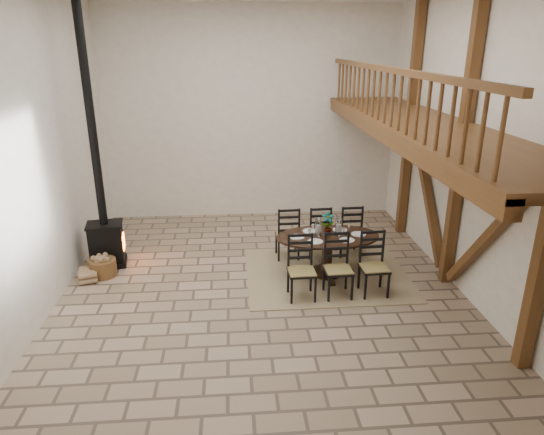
{
  "coord_description": "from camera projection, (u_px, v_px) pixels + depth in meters",
  "views": [
    {
      "loc": [
        -0.46,
        -7.74,
        4.15
      ],
      "look_at": [
        0.21,
        0.4,
        1.19
      ],
      "focal_mm": 32.0,
      "sensor_mm": 36.0,
      "label": 1
    }
  ],
  "objects": [
    {
      "name": "ground",
      "position": [
        262.0,
        287.0,
        8.7
      ],
      "size": [
        8.0,
        8.0,
        0.0
      ],
      "primitive_type": "plane",
      "color": "tan",
      "rests_on": "ground"
    },
    {
      "name": "room_shell",
      "position": [
        335.0,
        117.0,
        7.77
      ],
      "size": [
        7.02,
        8.02,
        5.01
      ],
      "color": "white",
      "rests_on": "ground"
    },
    {
      "name": "rug",
      "position": [
        326.0,
        274.0,
        9.2
      ],
      "size": [
        3.0,
        2.5,
        0.02
      ],
      "primitive_type": "cube",
      "color": "tan",
      "rests_on": "ground"
    },
    {
      "name": "dining_table",
      "position": [
        327.0,
        254.0,
        9.06
      ],
      "size": [
        1.95,
        2.18,
        1.23
      ],
      "rotation": [
        0.0,
        0.0,
        0.03
      ],
      "color": "black",
      "rests_on": "ground"
    },
    {
      "name": "wood_stove",
      "position": [
        103.0,
        211.0,
        9.21
      ],
      "size": [
        0.75,
        0.62,
        5.0
      ],
      "rotation": [
        0.0,
        0.0,
        0.15
      ],
      "color": "black",
      "rests_on": "ground"
    },
    {
      "name": "log_basket",
      "position": [
        103.0,
        267.0,
        9.09
      ],
      "size": [
        0.49,
        0.49,
        0.41
      ],
      "rotation": [
        0.0,
        0.0,
        -0.13
      ],
      "color": "brown",
      "rests_on": "ground"
    },
    {
      "name": "log_stack",
      "position": [
        88.0,
        275.0,
        8.93
      ],
      "size": [
        0.41,
        0.5,
        0.22
      ],
      "rotation": [
        0.0,
        0.0,
        0.24
      ],
      "color": "tan",
      "rests_on": "ground"
    }
  ]
}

